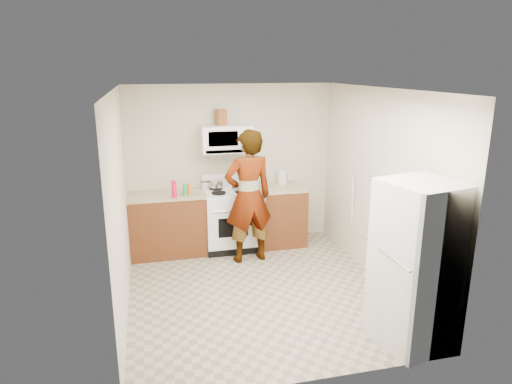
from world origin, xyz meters
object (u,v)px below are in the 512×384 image
object	(u,v)px
person	(248,197)
kettle	(282,178)
microwave	(227,139)
saucepan	(216,184)
gas_range	(229,218)
fridge	(417,265)

from	to	relation	value
person	kettle	xyz separation A→B (m)	(0.72, 0.71, 0.07)
microwave	saucepan	bearing A→B (deg)	172.61
gas_range	saucepan	size ratio (longest dim) A/B	5.45
fridge	kettle	distance (m)	3.15
person	kettle	size ratio (longest dim) A/B	9.83
person	kettle	world-z (taller)	person
microwave	person	size ratio (longest dim) A/B	0.39
microwave	fridge	distance (m)	3.45
person	saucepan	bearing A→B (deg)	-70.16
kettle	saucepan	size ratio (longest dim) A/B	0.94
gas_range	fridge	world-z (taller)	fridge
gas_range	kettle	distance (m)	1.07
gas_range	person	bearing A→B (deg)	-70.40
saucepan	gas_range	bearing A→B (deg)	-40.73
saucepan	fridge	bearing A→B (deg)	-63.40
gas_range	kettle	world-z (taller)	same
fridge	kettle	size ratio (longest dim) A/B	8.67
microwave	kettle	bearing A→B (deg)	4.04
person	fridge	xyz separation A→B (m)	(1.18, -2.40, -0.11)
gas_range	saucepan	world-z (taller)	gas_range
kettle	saucepan	xyz separation A→B (m)	(-1.08, -0.04, -0.02)
person	kettle	bearing A→B (deg)	-143.57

